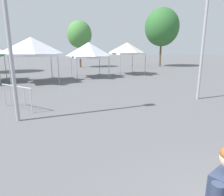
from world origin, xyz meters
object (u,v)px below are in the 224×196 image
object	(u,v)px
tree_behind_tents_center	(79,34)
crowd_barrier_near_person	(17,93)
tree_behind_tents_left	(162,27)
canopy_tent_behind_center	(127,49)
canopy_tent_far_left	(89,50)
canopy_tent_center	(31,47)

from	to	relation	value
tree_behind_tents_center	crowd_barrier_near_person	distance (m)	21.47
tree_behind_tents_center	tree_behind_tents_left	size ratio (longest dim) A/B	0.77
canopy_tent_behind_center	crowd_barrier_near_person	bearing A→B (deg)	-136.98
tree_behind_tents_left	crowd_barrier_near_person	distance (m)	26.00
canopy_tent_far_left	crowd_barrier_near_person	xyz separation A→B (m)	(-5.91, -8.84, -1.76)
canopy_tent_far_left	tree_behind_tents_center	xyz separation A→B (m)	(1.81, 10.82, 2.07)
tree_behind_tents_center	canopy_tent_behind_center	bearing A→B (deg)	-76.43
canopy_tent_center	tree_behind_tents_left	bearing A→B (deg)	25.65
canopy_tent_center	canopy_tent_behind_center	distance (m)	9.37
canopy_tent_center	canopy_tent_far_left	xyz separation A→B (m)	(4.94, 1.11, -0.29)
canopy_tent_far_left	tree_behind_tents_center	distance (m)	11.17
canopy_tent_center	crowd_barrier_near_person	distance (m)	8.06
canopy_tent_far_left	canopy_tent_behind_center	xyz separation A→B (m)	(4.26, 0.65, 0.14)
canopy_tent_behind_center	crowd_barrier_near_person	distance (m)	14.04
canopy_tent_far_left	crowd_barrier_near_person	world-z (taller)	canopy_tent_far_left
tree_behind_tents_center	tree_behind_tents_left	distance (m)	12.14
canopy_tent_behind_center	tree_behind_tents_center	xyz separation A→B (m)	(-2.45, 10.17, 1.93)
canopy_tent_behind_center	crowd_barrier_near_person	world-z (taller)	canopy_tent_behind_center
canopy_tent_far_left	tree_behind_tents_center	world-z (taller)	tree_behind_tents_center
tree_behind_tents_left	crowd_barrier_near_person	xyz separation A→B (m)	(-19.40, -16.58, -4.97)
tree_behind_tents_center	crowd_barrier_near_person	size ratio (longest dim) A/B	3.73
canopy_tent_far_left	crowd_barrier_near_person	size ratio (longest dim) A/B	1.85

